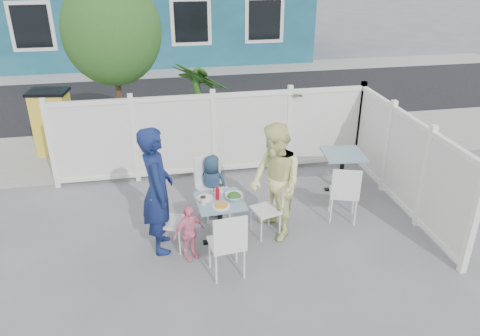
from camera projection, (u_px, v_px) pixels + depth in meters
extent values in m
plane|color=slate|center=(230.00, 245.00, 6.94)|extent=(80.00, 80.00, 0.00)
cube|color=gray|center=(202.00, 146.00, 10.30)|extent=(24.00, 2.60, 0.01)
cube|color=black|center=(187.00, 97.00, 13.58)|extent=(24.00, 5.00, 0.01)
cube|color=gray|center=(180.00, 71.00, 16.33)|extent=(24.00, 1.60, 0.01)
cube|color=black|center=(86.00, 25.00, 15.51)|extent=(1.20, 0.04, 1.40)
cube|color=black|center=(205.00, 21.00, 16.17)|extent=(1.20, 0.04, 1.40)
cube|color=white|center=(214.00, 134.00, 8.73)|extent=(5.80, 0.04, 1.40)
cube|color=white|center=(213.00, 96.00, 8.41)|extent=(5.86, 0.08, 0.08)
cube|color=white|center=(215.00, 171.00, 9.06)|extent=(5.86, 0.08, 0.12)
cube|color=white|center=(405.00, 162.00, 7.62)|extent=(0.04, 3.60, 1.40)
cube|color=white|center=(412.00, 119.00, 7.29)|extent=(0.08, 3.66, 0.08)
cube|color=white|center=(398.00, 203.00, 7.95)|extent=(0.08, 3.66, 0.12)
cylinder|color=#382316|center=(120.00, 105.00, 9.08)|extent=(0.12, 0.12, 2.40)
ellipsoid|color=#284E1A|center=(112.00, 31.00, 8.47)|extent=(1.80, 1.62, 1.98)
cube|color=gold|center=(53.00, 124.00, 9.69)|extent=(0.77, 0.60, 1.31)
imported|color=#284E1A|center=(202.00, 113.00, 9.24)|extent=(1.60, 1.60, 2.03)
imported|color=#284E1A|center=(282.00, 121.00, 9.53)|extent=(1.84, 1.81, 1.55)
cube|color=#4C6E92|center=(220.00, 201.00, 6.72)|extent=(0.72, 0.72, 0.04)
cylinder|color=black|center=(220.00, 222.00, 6.87)|extent=(0.08, 0.08, 0.65)
cube|color=black|center=(221.00, 240.00, 7.02)|extent=(0.53, 0.12, 0.04)
cube|color=black|center=(221.00, 240.00, 7.02)|extent=(0.12, 0.53, 0.04)
cube|color=#4C6E92|center=(343.00, 154.00, 8.18)|extent=(0.76, 0.76, 0.04)
cylinder|color=black|center=(341.00, 172.00, 8.33)|extent=(0.08, 0.08, 0.67)
cube|color=black|center=(340.00, 189.00, 8.47)|extent=(0.55, 0.14, 0.04)
cube|color=black|center=(340.00, 189.00, 8.47)|extent=(0.14, 0.55, 0.04)
cube|color=white|center=(171.00, 222.00, 6.71)|extent=(0.50, 0.51, 0.04)
cube|color=white|center=(158.00, 206.00, 6.64)|extent=(0.17, 0.39, 0.43)
cylinder|color=white|center=(187.00, 229.00, 6.93)|extent=(0.02, 0.02, 0.43)
cylinder|color=white|center=(180.00, 242.00, 6.63)|extent=(0.02, 0.02, 0.43)
cylinder|color=white|center=(166.00, 227.00, 6.99)|extent=(0.02, 0.02, 0.43)
cylinder|color=white|center=(158.00, 240.00, 6.68)|extent=(0.02, 0.02, 0.43)
cube|color=white|center=(266.00, 210.00, 7.03)|extent=(0.46, 0.48, 0.04)
cube|color=white|center=(276.00, 194.00, 6.99)|extent=(0.13, 0.39, 0.42)
cylinder|color=white|center=(261.00, 230.00, 6.92)|extent=(0.02, 0.02, 0.42)
cylinder|color=white|center=(251.00, 219.00, 7.19)|extent=(0.02, 0.02, 0.42)
cylinder|color=white|center=(280.00, 225.00, 7.04)|extent=(0.02, 0.02, 0.42)
cylinder|color=white|center=(269.00, 214.00, 7.31)|extent=(0.02, 0.02, 0.42)
cube|color=white|center=(213.00, 190.00, 7.46)|extent=(0.56, 0.55, 0.04)
cube|color=white|center=(208.00, 170.00, 7.51)|extent=(0.44, 0.17, 0.49)
cylinder|color=white|center=(230.00, 205.00, 7.50)|extent=(0.03, 0.03, 0.49)
cylinder|color=white|center=(208.00, 211.00, 7.34)|extent=(0.03, 0.03, 0.49)
cylinder|color=white|center=(220.00, 196.00, 7.80)|extent=(0.03, 0.03, 0.49)
cylinder|color=white|center=(198.00, 201.00, 7.63)|extent=(0.03, 0.03, 0.49)
cube|color=white|center=(226.00, 243.00, 6.15)|extent=(0.49, 0.47, 0.04)
cube|color=white|center=(230.00, 235.00, 5.86)|extent=(0.45, 0.08, 0.48)
cylinder|color=white|center=(210.00, 253.00, 6.36)|extent=(0.03, 0.03, 0.48)
cylinder|color=white|center=(237.00, 248.00, 6.46)|extent=(0.03, 0.03, 0.48)
cylinder|color=white|center=(216.00, 269.00, 6.05)|extent=(0.03, 0.03, 0.48)
cylinder|color=white|center=(244.00, 263.00, 6.15)|extent=(0.03, 0.03, 0.48)
cube|color=white|center=(344.00, 193.00, 7.41)|extent=(0.55, 0.53, 0.04)
cube|color=white|center=(346.00, 184.00, 7.12)|extent=(0.42, 0.17, 0.47)
cylinder|color=white|center=(330.00, 200.00, 7.69)|extent=(0.02, 0.02, 0.47)
cylinder|color=white|center=(353.00, 201.00, 7.64)|extent=(0.02, 0.02, 0.47)
cylinder|color=white|center=(331.00, 211.00, 7.37)|extent=(0.02, 0.02, 0.47)
cylinder|color=white|center=(355.00, 212.00, 7.33)|extent=(0.02, 0.02, 0.47)
imported|color=#131F50|center=(157.00, 190.00, 6.50)|extent=(0.49, 0.71, 1.88)
imported|color=#ECF653|center=(275.00, 183.00, 6.81)|extent=(0.86, 1.00, 1.78)
imported|color=navy|center=(212.00, 185.00, 7.54)|extent=(0.59, 0.49, 1.03)
imported|color=pink|center=(189.00, 233.00, 6.48)|extent=(0.53, 0.42, 0.84)
cylinder|color=white|center=(221.00, 206.00, 6.55)|extent=(0.26, 0.26, 0.02)
cylinder|color=white|center=(205.00, 198.00, 6.75)|extent=(0.24, 0.24, 0.02)
imported|color=white|center=(234.00, 197.00, 6.74)|extent=(0.26, 0.26, 0.06)
cylinder|color=beige|center=(203.00, 201.00, 6.58)|extent=(0.07, 0.07, 0.11)
cylinder|color=beige|center=(221.00, 189.00, 6.90)|extent=(0.08, 0.08, 0.11)
cylinder|color=#AF0413|center=(218.00, 194.00, 6.70)|extent=(0.05, 0.05, 0.18)
cylinder|color=white|center=(212.00, 191.00, 6.89)|extent=(0.03, 0.03, 0.07)
cylinder|color=black|center=(213.00, 189.00, 6.94)|extent=(0.03, 0.03, 0.07)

